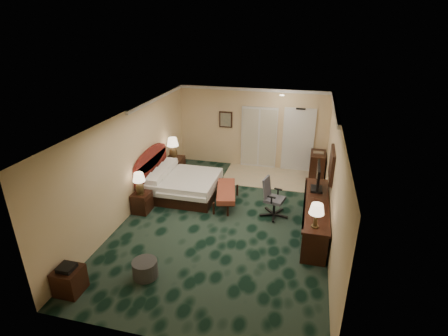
% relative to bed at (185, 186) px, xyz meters
% --- Properties ---
extents(floor, '(5.00, 7.50, 0.00)m').
position_rel_bed_xyz_m(floor, '(1.47, -1.09, -0.29)').
color(floor, black).
rests_on(floor, ground).
extents(ceiling, '(5.00, 7.50, 0.00)m').
position_rel_bed_xyz_m(ceiling, '(1.47, -1.09, 2.41)').
color(ceiling, white).
rests_on(ceiling, wall_back).
extents(wall_back, '(5.00, 0.00, 2.70)m').
position_rel_bed_xyz_m(wall_back, '(1.47, 2.66, 1.06)').
color(wall_back, '#DABB82').
rests_on(wall_back, ground).
extents(wall_front, '(5.00, 0.00, 2.70)m').
position_rel_bed_xyz_m(wall_front, '(1.47, -4.84, 1.06)').
color(wall_front, '#DABB82').
rests_on(wall_front, ground).
extents(wall_left, '(0.00, 7.50, 2.70)m').
position_rel_bed_xyz_m(wall_left, '(-1.03, -1.09, 1.06)').
color(wall_left, '#DABB82').
rests_on(wall_left, ground).
extents(wall_right, '(0.00, 7.50, 2.70)m').
position_rel_bed_xyz_m(wall_right, '(3.97, -1.09, 1.06)').
color(wall_right, '#DABB82').
rests_on(wall_right, ground).
extents(crown_molding, '(5.00, 7.50, 0.10)m').
position_rel_bed_xyz_m(crown_molding, '(1.47, -1.09, 2.36)').
color(crown_molding, silver).
rests_on(crown_molding, wall_back).
extents(tile_patch, '(3.20, 1.70, 0.01)m').
position_rel_bed_xyz_m(tile_patch, '(2.37, 1.81, -0.29)').
color(tile_patch, tan).
rests_on(tile_patch, ground).
extents(headboard, '(0.12, 2.00, 1.40)m').
position_rel_bed_xyz_m(headboard, '(-0.97, -0.09, 0.41)').
color(headboard, '#550C0B').
rests_on(headboard, ground).
extents(entry_door, '(1.02, 0.06, 2.18)m').
position_rel_bed_xyz_m(entry_door, '(3.02, 2.63, 0.76)').
color(entry_door, silver).
rests_on(entry_door, ground).
extents(closet_doors, '(1.20, 0.06, 2.10)m').
position_rel_bed_xyz_m(closet_doors, '(1.72, 2.62, 0.76)').
color(closet_doors, beige).
rests_on(closet_doors, ground).
extents(wall_art, '(0.45, 0.06, 0.55)m').
position_rel_bed_xyz_m(wall_art, '(0.57, 2.62, 1.31)').
color(wall_art, '#54655D').
rests_on(wall_art, wall_back).
extents(wall_mirror, '(0.05, 0.95, 0.75)m').
position_rel_bed_xyz_m(wall_mirror, '(3.93, -0.49, 1.26)').
color(wall_mirror, white).
rests_on(wall_mirror, wall_right).
extents(bed, '(1.85, 1.72, 0.59)m').
position_rel_bed_xyz_m(bed, '(0.00, 0.00, 0.00)').
color(bed, silver).
rests_on(bed, ground).
extents(nightstand_near, '(0.43, 0.49, 0.54)m').
position_rel_bed_xyz_m(nightstand_near, '(-0.79, -1.17, -0.02)').
color(nightstand_near, black).
rests_on(nightstand_near, ground).
extents(nightstand_far, '(0.53, 0.60, 0.66)m').
position_rel_bed_xyz_m(nightstand_far, '(-0.74, 1.11, 0.04)').
color(nightstand_far, black).
rests_on(nightstand_far, ground).
extents(lamp_near, '(0.39, 0.39, 0.61)m').
position_rel_bed_xyz_m(lamp_near, '(-0.78, -1.22, 0.55)').
color(lamp_near, black).
rests_on(lamp_near, nightstand_near).
extents(lamp_far, '(0.40, 0.40, 0.69)m').
position_rel_bed_xyz_m(lamp_far, '(-0.75, 1.07, 0.71)').
color(lamp_far, black).
rests_on(lamp_far, nightstand_far).
extents(bed_bench, '(0.78, 1.47, 0.47)m').
position_rel_bed_xyz_m(bed_bench, '(1.29, -0.26, -0.06)').
color(bed_bench, brown).
rests_on(bed_bench, ground).
extents(ottoman, '(0.58, 0.58, 0.36)m').
position_rel_bed_xyz_m(ottoman, '(0.42, -3.51, -0.12)').
color(ottoman, '#2B2B2B').
rests_on(ottoman, ground).
extents(side_table, '(0.47, 0.47, 0.51)m').
position_rel_bed_xyz_m(side_table, '(-0.76, -4.24, -0.04)').
color(side_table, black).
rests_on(side_table, ground).
extents(desk, '(0.59, 2.72, 0.78)m').
position_rel_bed_xyz_m(desk, '(3.66, -1.03, 0.10)').
color(desk, black).
rests_on(desk, ground).
extents(tv, '(0.08, 0.86, 0.67)m').
position_rel_bed_xyz_m(tv, '(3.65, -0.36, 0.82)').
color(tv, black).
rests_on(tv, desk).
extents(desk_lamp, '(0.37, 0.37, 0.54)m').
position_rel_bed_xyz_m(desk_lamp, '(3.63, -2.11, 0.76)').
color(desk_lamp, black).
rests_on(desk_lamp, desk).
extents(desk_chair, '(0.72, 0.69, 1.04)m').
position_rel_bed_xyz_m(desk_chair, '(2.64, -0.55, 0.23)').
color(desk_chair, '#4E4D57').
rests_on(desk_chair, ground).
extents(minibar, '(0.45, 0.82, 0.86)m').
position_rel_bed_xyz_m(minibar, '(3.70, 2.11, 0.14)').
color(minibar, black).
rests_on(minibar, ground).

